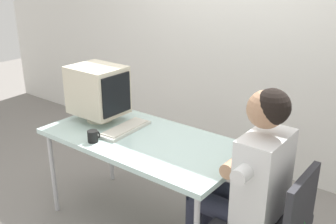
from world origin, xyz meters
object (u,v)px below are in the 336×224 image
Objects in this scene: desk at (143,143)px; crt_monitor at (98,90)px; keyboard at (125,129)px; person_seated at (247,177)px; desk_mug at (93,136)px; office_chair at (272,221)px.

desk is 0.58m from crt_monitor.
keyboard is (-0.19, 0.01, 0.06)m from desk.
crt_monitor is at bearing 174.15° from keyboard.
desk_mug is at bearing -166.92° from person_seated.
desk_mug reaches higher than desk.
crt_monitor is 1.00× the size of keyboard.
person_seated is (-0.19, 0.00, 0.23)m from office_chair.
desk is 1.04m from office_chair.
desk is 3.39× the size of crt_monitor.
office_chair is 0.65× the size of person_seated.
crt_monitor is at bearing 177.38° from person_seated.
person_seated reaches higher than keyboard.
keyboard reaches higher than desk.
desk_mug is (-0.04, -0.28, 0.03)m from keyboard.
desk_mug is at bearing -168.80° from office_chair.
crt_monitor is at bearing 175.15° from desk.
desk is at bearing -4.85° from crt_monitor.
office_chair reaches higher than desk_mug.
desk is 1.77× the size of office_chair.
person_seated is at bearing -1.63° from keyboard.
keyboard is 1.03m from person_seated.
crt_monitor reaches higher than desk_mug.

